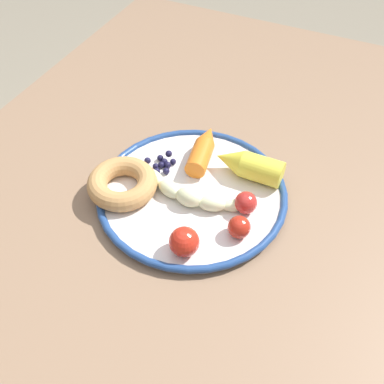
# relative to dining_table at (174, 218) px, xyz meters

# --- Properties ---
(ground_plane) EXTENTS (6.00, 6.00, 0.00)m
(ground_plane) POSITION_rel_dining_table_xyz_m (0.00, 0.00, -0.66)
(ground_plane) COLOR gray
(dining_table) EXTENTS (1.21, 0.80, 0.75)m
(dining_table) POSITION_rel_dining_table_xyz_m (0.00, 0.00, 0.00)
(dining_table) COLOR #8A6A50
(dining_table) RESTS_ON ground_plane
(plate) EXTENTS (0.31, 0.31, 0.02)m
(plate) POSITION_rel_dining_table_xyz_m (0.01, 0.04, 0.10)
(plate) COLOR silver
(plate) RESTS_ON dining_table
(banana) EXTENTS (0.05, 0.19, 0.03)m
(banana) POSITION_rel_dining_table_xyz_m (0.03, 0.05, 0.11)
(banana) COLOR beige
(banana) RESTS_ON plate
(carrot_orange) EXTENTS (0.12, 0.05, 0.03)m
(carrot_orange) POSITION_rel_dining_table_xyz_m (-0.07, 0.02, 0.12)
(carrot_orange) COLOR orange
(carrot_orange) RESTS_ON plate
(carrot_yellow) EXTENTS (0.04, 0.11, 0.04)m
(carrot_yellow) POSITION_rel_dining_table_xyz_m (-0.06, 0.11, 0.12)
(carrot_yellow) COLOR yellow
(carrot_yellow) RESTS_ON plate
(donut) EXTENTS (0.13, 0.13, 0.03)m
(donut) POSITION_rel_dining_table_xyz_m (0.06, -0.06, 0.12)
(donut) COLOR tan
(donut) RESTS_ON plate
(blueberry_pile) EXTENTS (0.05, 0.05, 0.02)m
(blueberry_pile) POSITION_rel_dining_table_xyz_m (-0.02, -0.03, 0.11)
(blueberry_pile) COLOR #191638
(blueberry_pile) RESTS_ON plate
(tomato_near) EXTENTS (0.03, 0.03, 0.03)m
(tomato_near) POSITION_rel_dining_table_xyz_m (0.06, 0.14, 0.12)
(tomato_near) COLOR red
(tomato_near) RESTS_ON plate
(tomato_mid) EXTENTS (0.04, 0.04, 0.04)m
(tomato_mid) POSITION_rel_dining_table_xyz_m (0.12, 0.08, 0.12)
(tomato_mid) COLOR red
(tomato_mid) RESTS_ON plate
(tomato_far) EXTENTS (0.03, 0.03, 0.03)m
(tomato_far) POSITION_rel_dining_table_xyz_m (0.01, 0.13, 0.12)
(tomato_far) COLOR red
(tomato_far) RESTS_ON plate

